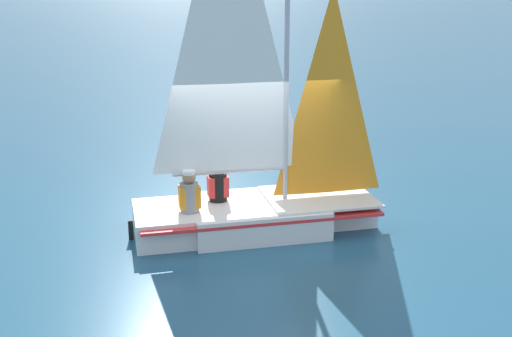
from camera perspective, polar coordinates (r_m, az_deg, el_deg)
ground_plane at (r=10.94m, az=0.00°, el=-5.37°), size 260.00×260.00×0.00m
sailboat_main at (r=10.67m, az=-0.13°, el=-1.49°), size 4.23×3.30×6.02m
sailor_helm at (r=10.84m, az=-3.39°, el=-2.06°), size 0.42×0.41×1.16m
sailor_crew at (r=10.37m, az=-5.92°, el=-3.00°), size 0.42×0.41×1.16m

